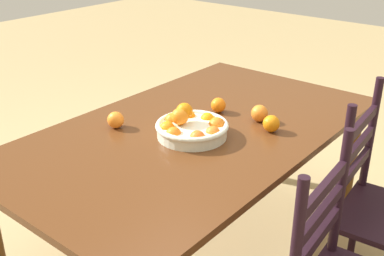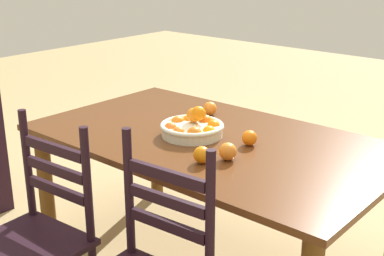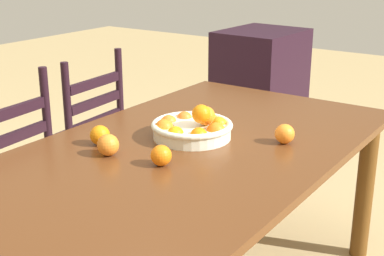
{
  "view_description": "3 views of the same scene",
  "coord_description": "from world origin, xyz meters",
  "px_view_note": "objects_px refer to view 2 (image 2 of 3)",
  "views": [
    {
      "loc": [
        1.53,
        1.24,
        1.63
      ],
      "look_at": [
        0.08,
        0.05,
        0.77
      ],
      "focal_mm": 44.47,
      "sensor_mm": 36.0,
      "label": 1
    },
    {
      "loc": [
        -1.53,
        1.92,
        1.61
      ],
      "look_at": [
        0.08,
        0.05,
        0.77
      ],
      "focal_mm": 49.16,
      "sensor_mm": 36.0,
      "label": 2
    },
    {
      "loc": [
        -1.6,
        -1.11,
        1.45
      ],
      "look_at": [
        0.08,
        0.05,
        0.77
      ],
      "focal_mm": 51.63,
      "sensor_mm": 36.0,
      "label": 3
    }
  ],
  "objects_px": {
    "orange_loose_1": "(202,155)",
    "dining_table": "(210,156)",
    "chair_near_window": "(34,239)",
    "orange_loose_0": "(250,138)",
    "orange_loose_3": "(228,152)",
    "orange_loose_2": "(210,108)",
    "fruit_bowl": "(193,127)"
  },
  "relations": [
    {
      "from": "orange_loose_1",
      "to": "dining_table",
      "type": "bearing_deg",
      "value": -57.39
    },
    {
      "from": "dining_table",
      "to": "orange_loose_1",
      "type": "distance_m",
      "value": 0.37
    },
    {
      "from": "chair_near_window",
      "to": "orange_loose_0",
      "type": "height_order",
      "value": "chair_near_window"
    },
    {
      "from": "chair_near_window",
      "to": "dining_table",
      "type": "bearing_deg",
      "value": 70.21
    },
    {
      "from": "chair_near_window",
      "to": "orange_loose_3",
      "type": "bearing_deg",
      "value": 50.48
    },
    {
      "from": "orange_loose_2",
      "to": "dining_table",
      "type": "bearing_deg",
      "value": 129.0
    },
    {
      "from": "orange_loose_2",
      "to": "orange_loose_0",
      "type": "bearing_deg",
      "value": 150.41
    },
    {
      "from": "orange_loose_2",
      "to": "orange_loose_3",
      "type": "bearing_deg",
      "value": 135.57
    },
    {
      "from": "chair_near_window",
      "to": "fruit_bowl",
      "type": "bearing_deg",
      "value": 74.65
    },
    {
      "from": "dining_table",
      "to": "chair_near_window",
      "type": "distance_m",
      "value": 0.93
    },
    {
      "from": "dining_table",
      "to": "orange_loose_2",
      "type": "distance_m",
      "value": 0.39
    },
    {
      "from": "fruit_bowl",
      "to": "orange_loose_0",
      "type": "xyz_separation_m",
      "value": [
        -0.3,
        -0.07,
        -0.01
      ]
    },
    {
      "from": "dining_table",
      "to": "orange_loose_2",
      "type": "xyz_separation_m",
      "value": [
        0.23,
        -0.28,
        0.14
      ]
    },
    {
      "from": "orange_loose_0",
      "to": "orange_loose_1",
      "type": "height_order",
      "value": "orange_loose_1"
    },
    {
      "from": "fruit_bowl",
      "to": "orange_loose_2",
      "type": "distance_m",
      "value": 0.35
    },
    {
      "from": "chair_near_window",
      "to": "orange_loose_2",
      "type": "bearing_deg",
      "value": 84.87
    },
    {
      "from": "orange_loose_2",
      "to": "orange_loose_3",
      "type": "distance_m",
      "value": 0.67
    },
    {
      "from": "dining_table",
      "to": "orange_loose_3",
      "type": "distance_m",
      "value": 0.34
    },
    {
      "from": "chair_near_window",
      "to": "fruit_bowl",
      "type": "distance_m",
      "value": 0.91
    },
    {
      "from": "chair_near_window",
      "to": "orange_loose_1",
      "type": "relative_size",
      "value": 12.49
    },
    {
      "from": "orange_loose_1",
      "to": "chair_near_window",
      "type": "bearing_deg",
      "value": 54.33
    },
    {
      "from": "chair_near_window",
      "to": "orange_loose_3",
      "type": "distance_m",
      "value": 0.91
    },
    {
      "from": "orange_loose_0",
      "to": "orange_loose_2",
      "type": "bearing_deg",
      "value": -29.59
    },
    {
      "from": "orange_loose_3",
      "to": "orange_loose_1",
      "type": "bearing_deg",
      "value": 57.49
    },
    {
      "from": "orange_loose_1",
      "to": "orange_loose_3",
      "type": "bearing_deg",
      "value": -122.51
    },
    {
      "from": "dining_table",
      "to": "orange_loose_0",
      "type": "relative_size",
      "value": 24.58
    },
    {
      "from": "orange_loose_0",
      "to": "orange_loose_3",
      "type": "xyz_separation_m",
      "value": [
        -0.03,
        0.21,
        0.0
      ]
    },
    {
      "from": "orange_loose_1",
      "to": "orange_loose_2",
      "type": "bearing_deg",
      "value": -54.1
    },
    {
      "from": "dining_table",
      "to": "orange_loose_2",
      "type": "height_order",
      "value": "orange_loose_2"
    },
    {
      "from": "orange_loose_2",
      "to": "orange_loose_3",
      "type": "relative_size",
      "value": 0.95
    },
    {
      "from": "dining_table",
      "to": "chair_near_window",
      "type": "height_order",
      "value": "chair_near_window"
    },
    {
      "from": "orange_loose_0",
      "to": "fruit_bowl",
      "type": "bearing_deg",
      "value": 13.51
    }
  ]
}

